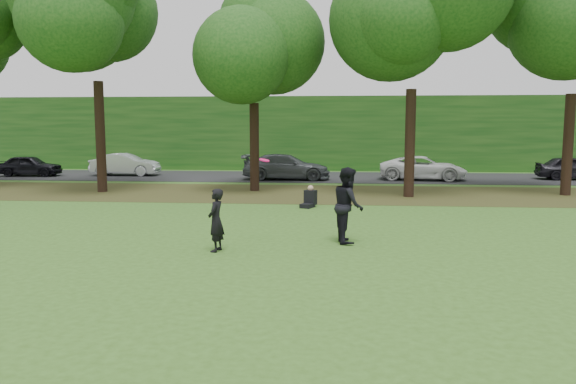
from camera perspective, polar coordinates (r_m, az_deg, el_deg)
The scene contains 10 objects.
ground at distance 12.68m, azimuth 0.61°, elevation -7.44°, with size 120.00×120.00×0.00m, color #33561A.
leaf_litter at distance 25.46m, azimuth 2.98°, elevation -0.17°, with size 60.00×7.00×0.01m, color #412E17.
street at distance 33.40m, azimuth 3.53°, elevation 1.53°, with size 70.00×7.00×0.02m, color black.
far_hedge at distance 39.26m, azimuth 3.83°, elevation 5.98°, with size 70.00×3.00×5.00m, color #134213.
player_left at distance 13.98m, azimuth -7.33°, elevation -2.87°, with size 0.57×0.38×1.57m, color black.
player_right at distance 14.98m, azimuth 6.12°, elevation -1.32°, with size 0.98×0.76×2.02m, color black.
parked_cars at distance 32.33m, azimuth 1.73°, elevation 2.58°, with size 35.64×3.47×1.43m.
frisbee at distance 14.57m, azimuth -2.42°, elevation 3.25°, with size 0.38×0.38×0.10m.
seated_person at distance 21.34m, azimuth 2.21°, elevation -0.71°, with size 0.66×0.83×0.83m.
tree_line at distance 25.65m, azimuth 2.29°, elevation 17.48°, with size 55.30×7.90×12.31m.
Camera 1 is at (0.99, -12.24, 3.15)m, focal length 35.00 mm.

